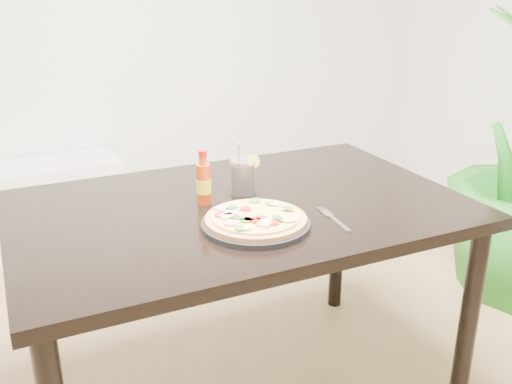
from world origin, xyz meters
name	(u,v)px	position (x,y,z in m)	size (l,w,h in m)	color
dining_table	(240,228)	(-0.02, 0.53, 0.67)	(1.40, 0.90, 0.75)	black
plate	(256,224)	(-0.05, 0.34, 0.76)	(0.31, 0.31, 0.02)	black
pizza	(256,218)	(-0.05, 0.34, 0.78)	(0.29, 0.29, 0.03)	tan
hot_sauce_bottle	(204,183)	(-0.12, 0.58, 0.82)	(0.05, 0.05, 0.17)	#C53A0B
cola_cup	(243,177)	(0.03, 0.61, 0.80)	(0.09, 0.09, 0.18)	black
fork	(333,218)	(0.18, 0.29, 0.75)	(0.03, 0.19, 0.00)	silver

